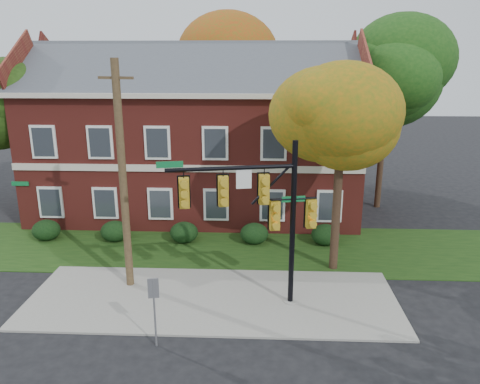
{
  "coord_description": "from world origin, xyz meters",
  "views": [
    {
      "loc": [
        1.78,
        -14.93,
        8.93
      ],
      "look_at": [
        0.96,
        3.0,
        3.73
      ],
      "focal_mm": 35.0,
      "sensor_mm": 36.0,
      "label": 1
    }
  ],
  "objects_px": {
    "apartment_building": "(196,128)",
    "hedge_right": "(254,234)",
    "tree_near_right": "(348,116)",
    "hedge_far_left": "(46,230)",
    "hedge_left": "(115,231)",
    "tree_far_rear": "(228,58)",
    "sign_post": "(154,301)",
    "hedge_center": "(184,232)",
    "utility_pole": "(123,178)",
    "traffic_signal": "(262,208)",
    "hedge_far_right": "(325,235)",
    "tree_right_rear": "(395,72)",
    "tree_left_rear": "(18,99)"
  },
  "relations": [
    {
      "from": "apartment_building",
      "to": "sign_post",
      "type": "xyz_separation_m",
      "value": [
        0.5,
        -13.95,
        -3.38
      ]
    },
    {
      "from": "tree_left_rear",
      "to": "traffic_signal",
      "type": "distance_m",
      "value": 17.23
    },
    {
      "from": "hedge_center",
      "to": "tree_left_rear",
      "type": "bearing_deg",
      "value": 156.96
    },
    {
      "from": "hedge_far_right",
      "to": "traffic_signal",
      "type": "height_order",
      "value": "traffic_signal"
    },
    {
      "from": "tree_far_rear",
      "to": "sign_post",
      "type": "xyz_separation_m",
      "value": [
        -0.84,
        -21.79,
        -7.23
      ]
    },
    {
      "from": "traffic_signal",
      "to": "hedge_far_right",
      "type": "bearing_deg",
      "value": 51.02
    },
    {
      "from": "hedge_left",
      "to": "hedge_far_right",
      "type": "distance_m",
      "value": 10.5
    },
    {
      "from": "tree_near_right",
      "to": "sign_post",
      "type": "relative_size",
      "value": 3.62
    },
    {
      "from": "hedge_far_right",
      "to": "hedge_far_left",
      "type": "bearing_deg",
      "value": 180.0
    },
    {
      "from": "hedge_left",
      "to": "hedge_far_right",
      "type": "relative_size",
      "value": 1.0
    },
    {
      "from": "hedge_right",
      "to": "tree_near_right",
      "type": "bearing_deg",
      "value": -37.28
    },
    {
      "from": "hedge_center",
      "to": "sign_post",
      "type": "xyz_separation_m",
      "value": [
        0.5,
        -8.7,
        1.09
      ]
    },
    {
      "from": "hedge_left",
      "to": "hedge_right",
      "type": "xyz_separation_m",
      "value": [
        7.0,
        0.0,
        0.0
      ]
    },
    {
      "from": "hedge_center",
      "to": "utility_pole",
      "type": "distance_m",
      "value": 6.33
    },
    {
      "from": "traffic_signal",
      "to": "utility_pole",
      "type": "bearing_deg",
      "value": 153.75
    },
    {
      "from": "hedge_center",
      "to": "tree_left_rear",
      "type": "height_order",
      "value": "tree_left_rear"
    },
    {
      "from": "tree_near_right",
      "to": "hedge_far_left",
      "type": "bearing_deg",
      "value": 168.73
    },
    {
      "from": "hedge_center",
      "to": "traffic_signal",
      "type": "xyz_separation_m",
      "value": [
        3.85,
        -6.08,
        3.33
      ]
    },
    {
      "from": "apartment_building",
      "to": "hedge_right",
      "type": "height_order",
      "value": "apartment_building"
    },
    {
      "from": "hedge_center",
      "to": "tree_far_rear",
      "type": "bearing_deg",
      "value": 84.15
    },
    {
      "from": "hedge_center",
      "to": "tree_far_rear",
      "type": "xyz_separation_m",
      "value": [
        1.34,
        13.09,
        8.32
      ]
    },
    {
      "from": "apartment_building",
      "to": "hedge_right",
      "type": "relative_size",
      "value": 13.43
    },
    {
      "from": "hedge_right",
      "to": "tree_right_rear",
      "type": "xyz_separation_m",
      "value": [
        7.81,
        6.11,
        7.6
      ]
    },
    {
      "from": "hedge_center",
      "to": "tree_near_right",
      "type": "height_order",
      "value": "tree_near_right"
    },
    {
      "from": "apartment_building",
      "to": "tree_far_rear",
      "type": "bearing_deg",
      "value": 80.29
    },
    {
      "from": "traffic_signal",
      "to": "hedge_left",
      "type": "bearing_deg",
      "value": 128.78
    },
    {
      "from": "hedge_left",
      "to": "hedge_center",
      "type": "height_order",
      "value": "same"
    },
    {
      "from": "tree_left_rear",
      "to": "hedge_left",
      "type": "bearing_deg",
      "value": -33.59
    },
    {
      "from": "apartment_building",
      "to": "hedge_far_right",
      "type": "distance_m",
      "value": 9.82
    },
    {
      "from": "hedge_left",
      "to": "hedge_far_left",
      "type": "bearing_deg",
      "value": 180.0
    },
    {
      "from": "hedge_right",
      "to": "tree_far_rear",
      "type": "relative_size",
      "value": 0.12
    },
    {
      "from": "tree_near_right",
      "to": "sign_post",
      "type": "distance_m",
      "value": 10.26
    },
    {
      "from": "hedge_left",
      "to": "utility_pole",
      "type": "bearing_deg",
      "value": -66.33
    },
    {
      "from": "apartment_building",
      "to": "hedge_far_left",
      "type": "height_order",
      "value": "apartment_building"
    },
    {
      "from": "hedge_far_left",
      "to": "sign_post",
      "type": "distance_m",
      "value": 11.54
    },
    {
      "from": "tree_left_rear",
      "to": "tree_far_rear",
      "type": "relative_size",
      "value": 0.77
    },
    {
      "from": "hedge_left",
      "to": "utility_pole",
      "type": "distance_m",
      "value": 6.5
    },
    {
      "from": "apartment_building",
      "to": "sign_post",
      "type": "height_order",
      "value": "apartment_building"
    },
    {
      "from": "hedge_far_left",
      "to": "sign_post",
      "type": "relative_size",
      "value": 0.59
    },
    {
      "from": "sign_post",
      "to": "utility_pole",
      "type": "bearing_deg",
      "value": 104.47
    },
    {
      "from": "hedge_left",
      "to": "tree_far_rear",
      "type": "relative_size",
      "value": 0.12
    },
    {
      "from": "hedge_far_left",
      "to": "tree_left_rear",
      "type": "bearing_deg",
      "value": 123.42
    },
    {
      "from": "hedge_center",
      "to": "traffic_signal",
      "type": "bearing_deg",
      "value": -57.65
    },
    {
      "from": "traffic_signal",
      "to": "tree_right_rear",
      "type": "bearing_deg",
      "value": 46.91
    },
    {
      "from": "hedge_left",
      "to": "hedge_far_right",
      "type": "height_order",
      "value": "same"
    },
    {
      "from": "tree_right_rear",
      "to": "utility_pole",
      "type": "xyz_separation_m",
      "value": [
        -12.76,
        -10.81,
        -3.61
      ]
    },
    {
      "from": "hedge_far_left",
      "to": "tree_near_right",
      "type": "bearing_deg",
      "value": -11.27
    },
    {
      "from": "tree_right_rear",
      "to": "hedge_far_right",
      "type": "bearing_deg",
      "value": -125.23
    },
    {
      "from": "tree_near_right",
      "to": "tree_far_rear",
      "type": "distance_m",
      "value": 17.12
    },
    {
      "from": "hedge_far_left",
      "to": "hedge_left",
      "type": "xyz_separation_m",
      "value": [
        3.5,
        0.0,
        0.0
      ]
    }
  ]
}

